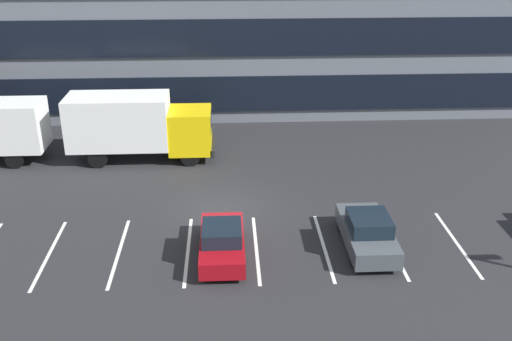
% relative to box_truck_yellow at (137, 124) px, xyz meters
% --- Properties ---
extents(ground_plane, '(120.00, 120.00, 0.00)m').
position_rel_box_truck_yellow_xyz_m(ground_plane, '(4.62, -6.45, -2.07)').
color(ground_plane, '#262628').
extents(lot_markings, '(19.74, 5.40, 0.01)m').
position_rel_box_truck_yellow_xyz_m(lot_markings, '(4.62, -10.02, -2.06)').
color(lot_markings, silver).
rests_on(lot_markings, ground_plane).
extents(box_truck_yellow, '(7.93, 2.62, 3.67)m').
position_rel_box_truck_yellow_xyz_m(box_truck_yellow, '(0.00, 0.00, 0.00)').
color(box_truck_yellow, yellow).
rests_on(box_truck_yellow, ground_plane).
extents(sedan_charcoal, '(1.84, 4.39, 1.57)m').
position_rel_box_truck_yellow_xyz_m(sedan_charcoal, '(10.54, -10.21, -1.33)').
color(sedan_charcoal, '#474C51').
rests_on(sedan_charcoal, ground_plane).
extents(sedan_maroon, '(1.74, 4.16, 1.49)m').
position_rel_box_truck_yellow_xyz_m(sedan_maroon, '(4.63, -10.61, -1.36)').
color(sedan_maroon, maroon).
rests_on(sedan_maroon, ground_plane).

